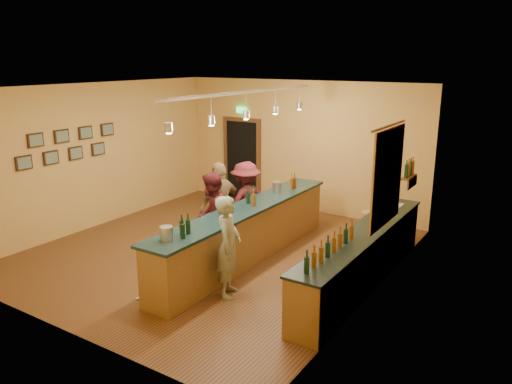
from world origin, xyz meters
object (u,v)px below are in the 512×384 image
Objects in this scene: customer_a at (212,217)px; customer_c at (246,203)px; back_counter at (362,257)px; bartender at (228,247)px; bar_stool at (369,219)px; tasting_bar at (247,230)px; customer_b at (221,206)px.

customer_c is (0.00, 1.14, -0.00)m from customer_a.
customer_c reaches higher than back_counter.
bartender is 3.70m from bar_stool.
back_counter is 2.22m from tasting_bar.
customer_a is 1.00× the size of customer_c.
customer_b is (-0.76, 0.22, 0.28)m from tasting_bar.
customer_b reaches higher than customer_c.
customer_b is at bearing -0.17° from customer_c.
tasting_bar is 1.00m from customer_c.
bar_stool is at bearing 54.55° from tasting_bar.
customer_c is (0.21, 0.58, -0.04)m from customer_b.
tasting_bar is 1.47m from bartender.
customer_b is (-0.21, 0.57, 0.04)m from customer_a.
tasting_bar reaches higher than bar_stool.
back_counter is 7.19× the size of bar_stool.
customer_b is (-2.97, 0.04, 0.40)m from back_counter.
bartender is 0.98× the size of customer_c.
customer_b is 3.08m from bar_stool.
customer_a is (-1.10, 1.00, 0.02)m from bartender.
customer_b reaches higher than tasting_bar.
tasting_bar is at bearing -175.32° from back_counter.
back_counter is at bearing 77.92° from customer_a.
customer_a is 0.61m from customer_b.
bartender is 0.94× the size of customer_b.
tasting_bar is 3.08× the size of bartender.
customer_a is at bearing 24.38° from bartender.
bar_stool is (2.12, 2.55, -0.36)m from customer_a.
bartender is 2.62× the size of bar_stool.
bartender is at bearing 47.40° from customer_c.
bartender is at bearing -106.00° from bar_stool.
bartender is 0.98× the size of customer_a.
customer_a is at bearing 33.10° from customer_b.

